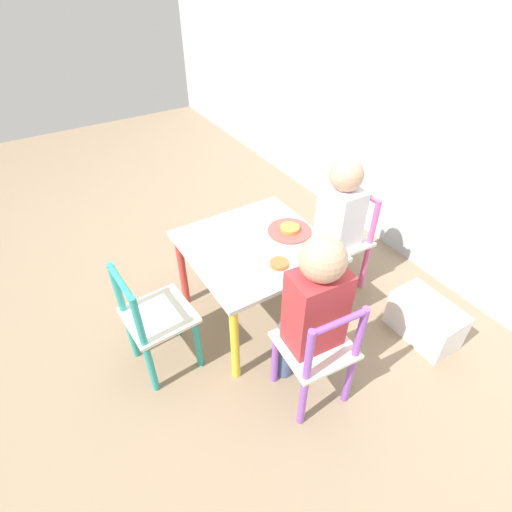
{
  "coord_description": "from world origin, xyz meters",
  "views": [
    {
      "loc": [
        1.17,
        -0.73,
        1.5
      ],
      "look_at": [
        0.0,
        0.0,
        0.37
      ],
      "focal_mm": 28.0,
      "sensor_mm": 36.0,
      "label": 1
    }
  ],
  "objects_px": {
    "plate_back": "(290,230)",
    "plate_right": "(279,266)",
    "chair_purple": "(317,353)",
    "child_back": "(337,217)",
    "storage_bin": "(425,320)",
    "chair_teal": "(154,321)",
    "child_right": "(313,307)",
    "kids_table": "(256,255)",
    "chair_pink": "(342,241)"
  },
  "relations": [
    {
      "from": "child_right",
      "to": "chair_purple",
      "type": "bearing_deg",
      "value": 90.0
    },
    {
      "from": "chair_purple",
      "to": "child_back",
      "type": "xyz_separation_m",
      "value": [
        -0.49,
        0.48,
        0.17
      ]
    },
    {
      "from": "child_right",
      "to": "chair_pink",
      "type": "bearing_deg",
      "value": -137.38
    },
    {
      "from": "kids_table",
      "to": "chair_purple",
      "type": "bearing_deg",
      "value": -4.6
    },
    {
      "from": "plate_back",
      "to": "child_right",
      "type": "bearing_deg",
      "value": -25.83
    },
    {
      "from": "child_back",
      "to": "child_right",
      "type": "relative_size",
      "value": 0.94
    },
    {
      "from": "chair_teal",
      "to": "plate_right",
      "type": "xyz_separation_m",
      "value": [
        0.15,
        0.51,
        0.18
      ]
    },
    {
      "from": "chair_pink",
      "to": "child_right",
      "type": "relative_size",
      "value": 0.69
    },
    {
      "from": "chair_teal",
      "to": "child_back",
      "type": "distance_m",
      "value": 0.96
    },
    {
      "from": "kids_table",
      "to": "plate_right",
      "type": "height_order",
      "value": "plate_right"
    },
    {
      "from": "chair_purple",
      "to": "child_back",
      "type": "relative_size",
      "value": 0.74
    },
    {
      "from": "child_right",
      "to": "storage_bin",
      "type": "relative_size",
      "value": 2.45
    },
    {
      "from": "kids_table",
      "to": "plate_right",
      "type": "xyz_separation_m",
      "value": [
        0.18,
        0.0,
        0.07
      ]
    },
    {
      "from": "child_right",
      "to": "plate_back",
      "type": "relative_size",
      "value": 3.9
    },
    {
      "from": "chair_purple",
      "to": "child_back",
      "type": "height_order",
      "value": "child_back"
    },
    {
      "from": "plate_right",
      "to": "child_right",
      "type": "bearing_deg",
      "value": -7.68
    },
    {
      "from": "chair_purple",
      "to": "chair_pink",
      "type": "bearing_deg",
      "value": -133.86
    },
    {
      "from": "chair_pink",
      "to": "storage_bin",
      "type": "distance_m",
      "value": 0.54
    },
    {
      "from": "plate_back",
      "to": "chair_purple",
      "type": "bearing_deg",
      "value": -23.53
    },
    {
      "from": "plate_back",
      "to": "storage_bin",
      "type": "height_order",
      "value": "plate_back"
    },
    {
      "from": "chair_purple",
      "to": "storage_bin",
      "type": "height_order",
      "value": "chair_purple"
    },
    {
      "from": "kids_table",
      "to": "child_back",
      "type": "relative_size",
      "value": 0.8
    },
    {
      "from": "kids_table",
      "to": "chair_pink",
      "type": "relative_size",
      "value": 1.09
    },
    {
      "from": "chair_purple",
      "to": "child_right",
      "type": "relative_size",
      "value": 0.69
    },
    {
      "from": "chair_purple",
      "to": "chair_teal",
      "type": "relative_size",
      "value": 1.0
    },
    {
      "from": "chair_pink",
      "to": "plate_right",
      "type": "height_order",
      "value": "chair_pink"
    },
    {
      "from": "chair_purple",
      "to": "plate_right",
      "type": "distance_m",
      "value": 0.37
    },
    {
      "from": "child_right",
      "to": "plate_back",
      "type": "height_order",
      "value": "child_right"
    },
    {
      "from": "child_back",
      "to": "chair_pink",
      "type": "bearing_deg",
      "value": 90.0
    },
    {
      "from": "chair_teal",
      "to": "child_right",
      "type": "xyz_separation_m",
      "value": [
        0.41,
        0.47,
        0.2
      ]
    },
    {
      "from": "chair_teal",
      "to": "plate_right",
      "type": "bearing_deg",
      "value": -109.86
    },
    {
      "from": "chair_purple",
      "to": "plate_back",
      "type": "xyz_separation_m",
      "value": [
        -0.5,
        0.22,
        0.18
      ]
    },
    {
      "from": "chair_purple",
      "to": "plate_right",
      "type": "relative_size",
      "value": 3.11
    },
    {
      "from": "child_back",
      "to": "plate_back",
      "type": "relative_size",
      "value": 3.68
    },
    {
      "from": "chair_pink",
      "to": "child_back",
      "type": "relative_size",
      "value": 0.74
    },
    {
      "from": "chair_pink",
      "to": "plate_right",
      "type": "xyz_separation_m",
      "value": [
        0.16,
        -0.51,
        0.18
      ]
    },
    {
      "from": "plate_back",
      "to": "plate_right",
      "type": "relative_size",
      "value": 1.15
    },
    {
      "from": "chair_teal",
      "to": "plate_back",
      "type": "distance_m",
      "value": 0.71
    },
    {
      "from": "kids_table",
      "to": "chair_purple",
      "type": "relative_size",
      "value": 1.09
    },
    {
      "from": "chair_purple",
      "to": "plate_right",
      "type": "bearing_deg",
      "value": -92.51
    },
    {
      "from": "kids_table",
      "to": "child_back",
      "type": "height_order",
      "value": "child_back"
    },
    {
      "from": "chair_pink",
      "to": "storage_bin",
      "type": "height_order",
      "value": "chair_pink"
    },
    {
      "from": "chair_pink",
      "to": "chair_teal",
      "type": "xyz_separation_m",
      "value": [
        0.01,
        -1.01,
        0.0
      ]
    },
    {
      "from": "child_back",
      "to": "child_right",
      "type": "height_order",
      "value": "child_right"
    },
    {
      "from": "kids_table",
      "to": "plate_back",
      "type": "bearing_deg",
      "value": 90.0
    },
    {
      "from": "child_back",
      "to": "storage_bin",
      "type": "relative_size",
      "value": 2.31
    },
    {
      "from": "chair_teal",
      "to": "plate_right",
      "type": "relative_size",
      "value": 3.11
    },
    {
      "from": "plate_right",
      "to": "kids_table",
      "type": "bearing_deg",
      "value": 180.0
    },
    {
      "from": "kids_table",
      "to": "plate_back",
      "type": "relative_size",
      "value": 2.96
    },
    {
      "from": "chair_pink",
      "to": "storage_bin",
      "type": "relative_size",
      "value": 1.7
    }
  ]
}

